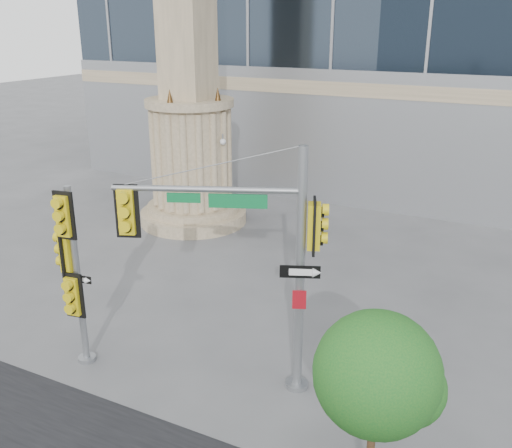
% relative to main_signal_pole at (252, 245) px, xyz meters
% --- Properties ---
extents(ground, '(120.00, 120.00, 0.00)m').
position_rel_main_signal_pole_xyz_m(ground, '(-1.41, 0.03, -3.50)').
color(ground, '#545456').
rests_on(ground, ground).
extents(monument, '(4.40, 4.40, 16.60)m').
position_rel_main_signal_pole_xyz_m(monument, '(-7.41, 9.03, 2.02)').
color(monument, gray).
rests_on(monument, ground).
extents(main_signal_pole, '(4.14, 2.03, 5.65)m').
position_rel_main_signal_pole_xyz_m(main_signal_pole, '(0.00, 0.00, 0.00)').
color(main_signal_pole, slate).
rests_on(main_signal_pole, ground).
extents(secondary_signal_pole, '(0.81, 0.59, 4.51)m').
position_rel_main_signal_pole_xyz_m(secondary_signal_pole, '(-4.18, -1.07, -0.85)').
color(secondary_signal_pole, slate).
rests_on(secondary_signal_pole, ground).
extents(street_tree, '(2.23, 2.18, 3.48)m').
position_rel_main_signal_pole_xyz_m(street_tree, '(3.30, -1.75, -1.21)').
color(street_tree, gray).
rests_on(street_tree, ground).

